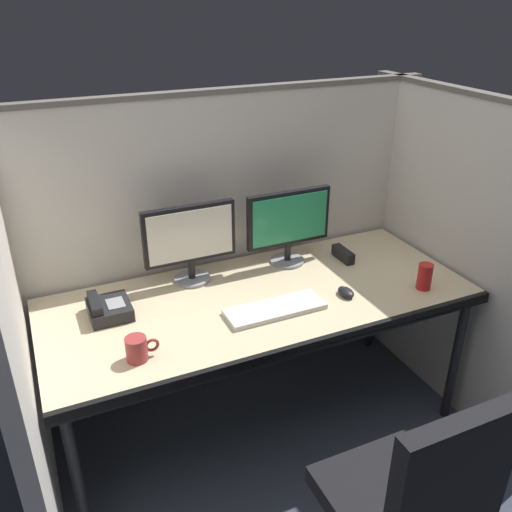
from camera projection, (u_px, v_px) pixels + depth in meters
ground_plane at (287, 465)px, 2.49m from camera, size 8.00×8.00×0.00m
cubicle_partition_rear at (224, 247)px, 2.74m from camera, size 2.21×0.06×1.57m
cubicle_partition_left at (20, 357)px, 1.93m from camera, size 0.06×1.41×1.57m
cubicle_partition_right at (452, 255)px, 2.66m from camera, size 0.06×1.41×1.57m
desk at (262, 307)px, 2.41m from camera, size 1.90×0.80×0.74m
monitor_left at (190, 239)px, 2.44m from camera, size 0.43×0.17×0.37m
monitor_right at (289, 222)px, 2.60m from camera, size 0.43×0.17×0.37m
keyboard_main at (275, 309)px, 2.29m from camera, size 0.43×0.15×0.02m
computer_mouse at (346, 292)px, 2.40m from camera, size 0.06×0.10×0.04m
soda_can at (425, 276)px, 2.44m from camera, size 0.07×0.07×0.12m
coffee_mug at (137, 349)px, 1.98m from camera, size 0.13×0.08×0.09m
desk_phone at (108, 309)px, 2.25m from camera, size 0.17×0.19×0.09m
red_stapler at (343, 254)px, 2.72m from camera, size 0.04×0.15×0.06m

